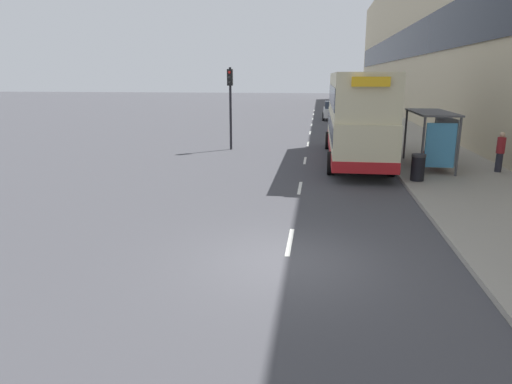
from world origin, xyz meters
TOP-DOWN VIEW (x-y plane):
  - ground_plane at (0.00, 0.00)m, footprint 220.00×220.00m
  - pavement at (6.50, 38.50)m, footprint 5.00×93.00m
  - terrace_facade at (10.49, 38.50)m, footprint 3.10×93.00m
  - lane_mark_0 at (0.00, 1.33)m, footprint 0.12×2.00m
  - lane_mark_1 at (0.00, 7.23)m, footprint 0.12×2.00m
  - lane_mark_2 at (0.00, 13.14)m, footprint 0.12×2.00m
  - lane_mark_3 at (0.00, 19.04)m, footprint 0.12×2.00m
  - lane_mark_4 at (0.00, 24.95)m, footprint 0.12×2.00m
  - lane_mark_5 at (0.00, 30.85)m, footprint 0.12×2.00m
  - lane_mark_6 at (0.00, 36.76)m, footprint 0.12×2.00m
  - lane_mark_7 at (0.00, 42.66)m, footprint 0.12×2.00m
  - lane_mark_8 at (0.00, 48.57)m, footprint 0.12×2.00m
  - bus_shelter at (5.77, 11.29)m, footprint 1.60×4.20m
  - double_decker_bus_near at (2.47, 13.41)m, footprint 2.85×11.22m
  - car_0 at (3.15, 26.45)m, footprint 1.91×4.15m
  - car_1 at (1.94, 36.21)m, footprint 1.98×4.36m
  - pedestrian_at_shelter at (7.44, 14.64)m, footprint 0.35×0.35m
  - pedestrian_1 at (8.36, 10.78)m, footprint 0.34×0.34m
  - pedestrian_2 at (4.54, 14.79)m, footprint 0.32×0.32m
  - pedestrian_3 at (6.65, 13.29)m, footprint 0.36×0.36m
  - litter_bin at (4.55, 8.55)m, footprint 0.55×0.55m
  - traffic_light_far_kerb at (-4.40, 16.20)m, footprint 0.30×0.32m

SIDE VIEW (x-z plane):
  - ground_plane at x=0.00m, z-range 0.00..0.00m
  - lane_mark_0 at x=0.00m, z-range 0.00..0.01m
  - lane_mark_1 at x=0.00m, z-range 0.00..0.01m
  - lane_mark_2 at x=0.00m, z-range 0.00..0.01m
  - lane_mark_3 at x=0.00m, z-range 0.00..0.01m
  - lane_mark_4 at x=0.00m, z-range 0.00..0.01m
  - lane_mark_5 at x=0.00m, z-range 0.00..0.01m
  - lane_mark_6 at x=0.00m, z-range 0.00..0.01m
  - lane_mark_7 at x=0.00m, z-range 0.00..0.01m
  - lane_mark_8 at x=0.00m, z-range 0.00..0.01m
  - pavement at x=6.50m, z-range 0.00..0.14m
  - litter_bin at x=4.55m, z-range 0.14..1.19m
  - car_0 at x=3.15m, z-range -0.01..1.76m
  - car_1 at x=1.94m, z-range -0.01..1.77m
  - pedestrian_2 at x=4.54m, z-range 0.16..1.77m
  - pedestrian_1 at x=8.36m, z-range 0.16..1.87m
  - pedestrian_at_shelter at x=7.44m, z-range 0.16..1.92m
  - pedestrian_3 at x=6.65m, z-range 0.16..2.00m
  - bus_shelter at x=5.77m, z-range 0.64..3.12m
  - double_decker_bus_near at x=2.47m, z-range 0.14..4.44m
  - traffic_light_far_kerb at x=-4.40m, z-range 0.81..5.44m
  - terrace_facade at x=10.49m, z-range -0.01..16.33m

